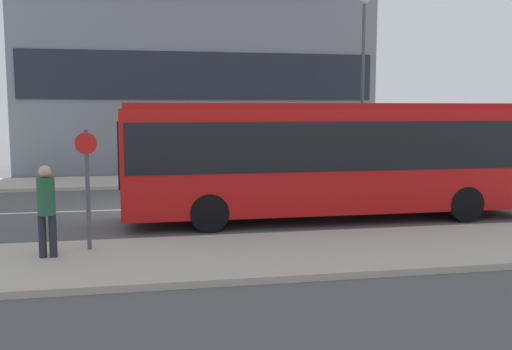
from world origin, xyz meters
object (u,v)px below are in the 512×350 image
at_px(pedestrian_near_stop, 46,205).
at_px(bus_stop_sign, 87,180).
at_px(parked_car_0, 468,168).
at_px(city_bus, 329,153).
at_px(street_lamp, 363,69).

xyz_separation_m(pedestrian_near_stop, bus_stop_sign, (0.74, 0.49, 0.42)).
bearing_deg(pedestrian_near_stop, parked_car_0, 37.17).
distance_m(parked_car_0, pedestrian_near_stop, 17.47).
distance_m(parked_car_0, bus_stop_sign, 16.61).
height_order(parked_car_0, bus_stop_sign, bus_stop_sign).
height_order(city_bus, parked_car_0, city_bus).
bearing_deg(parked_car_0, pedestrian_near_stop, -147.42).
height_order(city_bus, street_lamp, street_lamp).
bearing_deg(bus_stop_sign, pedestrian_near_stop, -146.22).
xyz_separation_m(pedestrian_near_stop, street_lamp, (10.98, 11.56, 3.54)).
bearing_deg(bus_stop_sign, parked_car_0, 32.52).
height_order(parked_car_0, pedestrian_near_stop, pedestrian_near_stop).
bearing_deg(city_bus, street_lamp, 59.02).
distance_m(city_bus, street_lamp, 9.57).
bearing_deg(parked_car_0, city_bus, -142.63).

